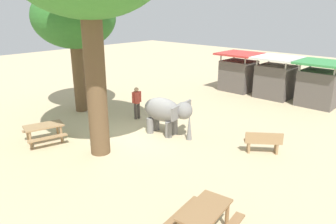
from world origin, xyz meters
TOP-DOWN VIEW (x-y plane):
  - ground_plane at (0.00, 0.00)m, footprint 60.00×60.00m
  - elephant at (0.68, 0.80)m, footprint 2.39×1.59m
  - person_handler at (-1.86, 1.33)m, footprint 0.32×0.50m
  - shade_tree_main at (-5.08, 0.17)m, footprint 4.41×4.04m
  - wooden_bench at (4.69, 1.92)m, footprint 1.36×1.16m
  - picnic_table_near at (5.87, -3.41)m, footprint 1.68×1.69m
  - picnic_table_far at (-2.38, -3.31)m, footprint 1.82×1.83m
  - market_stall_red at (-1.21, 9.83)m, footprint 2.50×2.50m
  - market_stall_white at (1.39, 9.83)m, footprint 2.50×2.50m
  - market_stall_green at (3.99, 9.83)m, footprint 2.50×2.50m

SIDE VIEW (x-z plane):
  - ground_plane at x=0.00m, z-range 0.00..0.00m
  - wooden_bench at x=4.69m, z-range 0.03..0.91m
  - picnic_table_near at x=5.87m, z-range 0.20..0.98m
  - picnic_table_far at x=-2.38m, z-range 0.20..0.98m
  - person_handler at x=-1.86m, z-range 0.14..1.76m
  - elephant at x=0.68m, z-range 0.23..1.87m
  - market_stall_red at x=-1.21m, z-range -0.12..2.40m
  - market_stall_white at x=1.39m, z-range -0.12..2.40m
  - market_stall_green at x=3.99m, z-range -0.12..2.40m
  - shade_tree_main at x=-5.08m, z-range 1.59..8.05m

